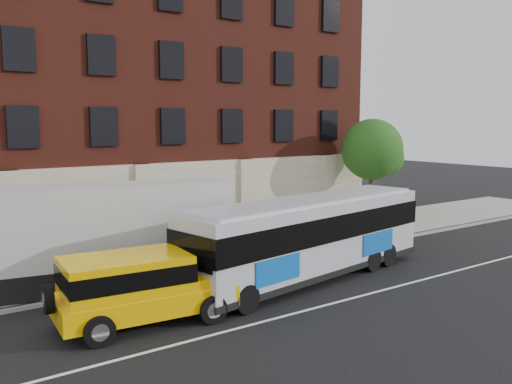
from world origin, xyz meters
TOP-DOWN VIEW (x-y plane):
  - ground at (0.00, 0.00)m, footprint 120.00×120.00m
  - sidewalk at (0.00, 9.00)m, footprint 60.00×6.00m
  - kerb at (0.00, 6.00)m, footprint 60.00×0.25m
  - lane_line at (0.00, 0.50)m, footprint 60.00×0.12m
  - building at (-0.01, 16.92)m, footprint 30.00×12.10m
  - street_tree at (13.54, 9.48)m, footprint 3.60×3.60m
  - city_bus at (3.21, 3.19)m, footprint 11.99×4.31m
  - yellow_suv at (-4.26, 2.57)m, footprint 5.80×2.88m
  - shipping_container at (-4.91, 6.99)m, footprint 11.79×4.32m

SIDE VIEW (x-z plane):
  - ground at x=0.00m, z-range 0.00..0.00m
  - lane_line at x=0.00m, z-range 0.00..0.01m
  - sidewalk at x=0.00m, z-range 0.00..0.15m
  - kerb at x=0.00m, z-range 0.00..0.15m
  - yellow_suv at x=-4.26m, z-range 0.16..2.34m
  - city_bus at x=3.21m, z-range 0.17..3.38m
  - shipping_container at x=-4.91m, z-range -0.02..3.83m
  - street_tree at x=13.54m, z-range 1.31..7.51m
  - building at x=-0.01m, z-range 0.08..15.08m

